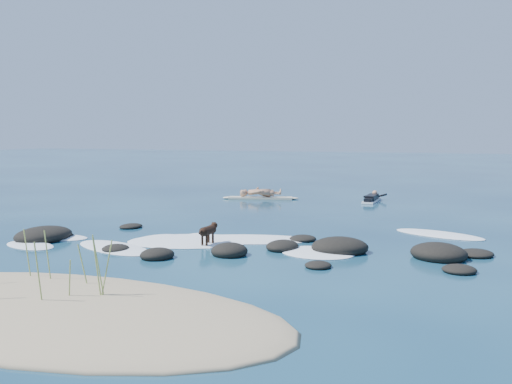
% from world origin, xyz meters
% --- Properties ---
extents(ground, '(160.00, 160.00, 0.00)m').
position_xyz_m(ground, '(0.00, 0.00, 0.00)').
color(ground, '#0A2642').
rests_on(ground, ground).
extents(sand_dune, '(9.00, 4.40, 0.60)m').
position_xyz_m(sand_dune, '(0.00, -8.20, 0.00)').
color(sand_dune, '#9E8966').
rests_on(sand_dune, ground).
extents(dune_grass, '(3.13, 1.78, 1.23)m').
position_xyz_m(dune_grass, '(-0.38, -7.90, 0.65)').
color(dune_grass, '#8BA550').
rests_on(dune_grass, ground).
extents(reef_rocks, '(13.12, 4.70, 0.53)m').
position_xyz_m(reef_rocks, '(0.93, -2.03, 0.11)').
color(reef_rocks, black).
rests_on(reef_rocks, ground).
extents(breaking_foam, '(13.18, 7.78, 0.12)m').
position_xyz_m(breaking_foam, '(-0.29, -1.36, 0.01)').
color(breaking_foam, white).
rests_on(breaking_foam, ground).
extents(standing_surfer_rig, '(3.55, 1.47, 2.06)m').
position_xyz_m(standing_surfer_rig, '(-2.88, 9.17, 0.81)').
color(standing_surfer_rig, beige).
rests_on(standing_surfer_rig, ground).
extents(paddling_surfer_rig, '(1.13, 2.49, 0.44)m').
position_xyz_m(paddling_surfer_rig, '(2.20, 10.14, 0.15)').
color(paddling_surfer_rig, white).
rests_on(paddling_surfer_rig, ground).
extents(dog, '(0.28, 1.03, 0.65)m').
position_xyz_m(dog, '(-0.09, -1.92, 0.43)').
color(dog, black).
rests_on(dog, ground).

